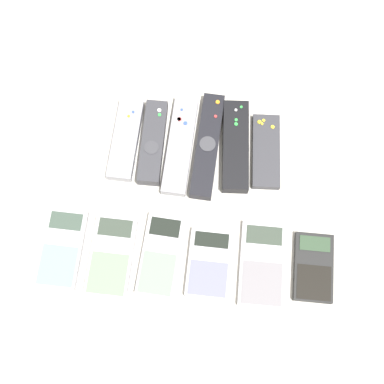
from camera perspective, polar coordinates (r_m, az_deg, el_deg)
name	(u,v)px	position (r m, az deg, el deg)	size (l,w,h in m)	color
ground_plane	(191,209)	(1.03, -0.14, -1.87)	(3.00, 3.00, 0.00)	beige
remote_0	(126,140)	(1.08, -7.10, 5.57)	(0.06, 0.17, 0.02)	gray
remote_1	(153,142)	(1.07, -4.20, 5.30)	(0.04, 0.17, 0.03)	#333338
remote_2	(180,146)	(1.07, -1.28, 4.98)	(0.06, 0.21, 0.02)	gray
remote_3	(207,146)	(1.06, 1.66, 4.95)	(0.05, 0.22, 0.03)	black
remote_4	(236,146)	(1.07, 4.67, 4.89)	(0.06, 0.19, 0.03)	black
remote_5	(266,151)	(1.07, 7.89, 4.31)	(0.06, 0.16, 0.02)	#333338
calculator_0	(62,248)	(1.03, -13.70, -5.84)	(0.08, 0.15, 0.02)	#B2B2B7
calculator_1	(112,256)	(1.01, -8.58, -6.72)	(0.08, 0.15, 0.02)	#B2B2B7
calculator_2	(161,255)	(1.00, -3.36, -6.75)	(0.08, 0.16, 0.02)	#B2B2B7
calculator_3	(209,264)	(1.00, 1.87, -7.63)	(0.08, 0.13, 0.02)	#B2B2B7
calculator_4	(262,264)	(1.01, 7.53, -7.63)	(0.09, 0.16, 0.02)	#B2B2B7
calculator_5	(313,267)	(1.02, 12.83, -7.84)	(0.07, 0.13, 0.02)	black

